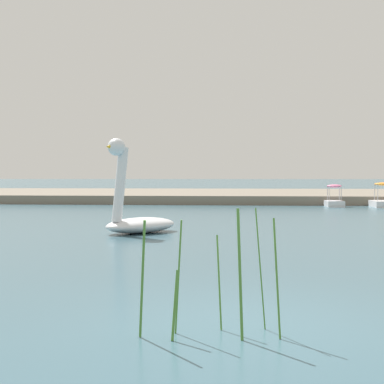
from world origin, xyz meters
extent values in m
plane|color=#385966|center=(0.00, 0.00, 0.00)|extent=(654.19, 654.19, 0.00)
cube|color=slate|center=(0.00, 40.96, 0.30)|extent=(159.54, 21.93, 0.60)
ellipsoid|color=white|center=(-3.45, 11.59, 0.26)|extent=(2.85, 3.00, 0.52)
cylinder|color=white|center=(-4.01, 10.92, 1.64)|extent=(0.65, 0.68, 2.47)
sphere|color=white|center=(-4.11, 10.80, 2.86)|extent=(0.80, 0.80, 0.57)
cone|color=yellow|center=(-4.26, 10.63, 2.86)|extent=(0.46, 0.47, 0.31)
cube|color=white|center=(5.72, 28.86, 0.19)|extent=(1.04, 1.79, 0.37)
ellipsoid|color=pink|center=(5.72, 28.86, 1.29)|extent=(0.93, 0.82, 0.20)
cylinder|color=#B7B7BF|center=(5.35, 29.18, 0.83)|extent=(0.04, 0.04, 0.92)
cylinder|color=#B7B7BF|center=(6.09, 29.19, 0.83)|extent=(0.04, 0.04, 0.92)
cylinder|color=#B7B7BF|center=(5.36, 28.53, 0.83)|extent=(0.04, 0.04, 0.92)
cylinder|color=#B7B7BF|center=(6.10, 28.54, 0.83)|extent=(0.04, 0.04, 0.92)
cube|color=white|center=(8.70, 28.62, 0.19)|extent=(1.42, 2.31, 0.39)
ellipsoid|color=orange|center=(8.70, 28.62, 1.42)|extent=(1.19, 1.06, 0.20)
cylinder|color=#B7B7BF|center=(8.23, 29.04, 0.91)|extent=(0.04, 0.04, 1.03)
cylinder|color=#B7B7BF|center=(8.22, 28.20, 0.91)|extent=(0.04, 0.04, 1.03)
cylinder|color=#4C7F33|center=(-0.84, -0.56, 0.70)|extent=(0.10, 0.07, 1.40)
cylinder|color=#4C7F33|center=(-0.85, -0.81, 0.41)|extent=(0.08, 0.14, 0.82)
cylinder|color=#4C7F33|center=(-0.09, -0.72, 0.77)|extent=(0.09, 0.11, 1.55)
cylinder|color=#4C7F33|center=(0.34, -0.60, 0.71)|extent=(0.10, 0.17, 1.42)
cylinder|color=#4C7F33|center=(-0.36, -0.27, 0.59)|extent=(0.08, 0.17, 1.18)
cylinder|color=#4C7F33|center=(-1.24, -0.83, 0.71)|extent=(0.12, 0.21, 1.41)
cylinder|color=#4C7F33|center=(0.16, -0.31, 0.77)|extent=(0.14, 0.12, 1.53)
camera|label=1|loc=(-0.08, -7.43, 1.93)|focal=53.52mm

